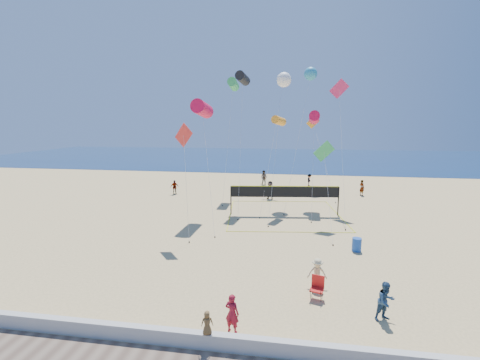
# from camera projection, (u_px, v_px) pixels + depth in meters

# --- Properties ---
(ground) EXTENTS (120.00, 120.00, 0.00)m
(ground) POSITION_uv_depth(u_px,v_px,m) (253.00, 305.00, 14.18)
(ground) COLOR #D9B87A
(ground) RESTS_ON ground
(ocean) EXTENTS (140.00, 50.00, 0.03)m
(ocean) POSITION_uv_depth(u_px,v_px,m) (283.00, 157.00, 74.50)
(ocean) COLOR navy
(ocean) RESTS_ON ground
(seawall) EXTENTS (32.00, 0.30, 0.60)m
(seawall) POSITION_uv_depth(u_px,v_px,m) (244.00, 344.00, 11.20)
(seawall) COLOR #B9B9B4
(seawall) RESTS_ON ground
(woman) EXTENTS (0.65, 0.52, 1.56)m
(woman) POSITION_uv_depth(u_px,v_px,m) (232.00, 313.00, 12.21)
(woman) COLOR maroon
(woman) RESTS_ON ground
(toddler) EXTENTS (0.48, 0.37, 0.87)m
(toddler) POSITION_uv_depth(u_px,v_px,m) (207.00, 323.00, 11.21)
(toddler) COLOR brown
(toddler) RESTS_ON seawall
(bystander_a) EXTENTS (0.98, 0.89, 1.63)m
(bystander_a) POSITION_uv_depth(u_px,v_px,m) (386.00, 301.00, 12.97)
(bystander_a) COLOR navy
(bystander_a) RESTS_ON ground
(bystander_b) EXTENTS (0.96, 0.56, 1.48)m
(bystander_b) POSITION_uv_depth(u_px,v_px,m) (317.00, 273.00, 15.58)
(bystander_b) COLOR beige
(bystander_b) RESTS_ON ground
(far_person_0) EXTENTS (1.00, 0.83, 1.60)m
(far_person_0) POSITION_uv_depth(u_px,v_px,m) (174.00, 187.00, 36.09)
(far_person_0) COLOR gray
(far_person_0) RESTS_ON ground
(far_person_1) EXTENTS (1.84, 0.86, 1.91)m
(far_person_1) POSITION_uv_depth(u_px,v_px,m) (270.00, 190.00, 33.74)
(far_person_1) COLOR gray
(far_person_1) RESTS_ON ground
(far_person_2) EXTENTS (0.70, 0.76, 1.73)m
(far_person_2) POSITION_uv_depth(u_px,v_px,m) (362.00, 188.00, 35.48)
(far_person_2) COLOR gray
(far_person_2) RESTS_ON ground
(far_person_3) EXTENTS (1.11, 1.00, 1.87)m
(far_person_3) POSITION_uv_depth(u_px,v_px,m) (264.00, 178.00, 41.57)
(far_person_3) COLOR gray
(far_person_3) RESTS_ON ground
(far_person_4) EXTENTS (0.76, 1.08, 1.53)m
(far_person_4) POSITION_uv_depth(u_px,v_px,m) (309.00, 180.00, 40.74)
(far_person_4) COLOR gray
(far_person_4) RESTS_ON ground
(camp_chair) EXTENTS (0.70, 0.82, 1.19)m
(camp_chair) POSITION_uv_depth(u_px,v_px,m) (317.00, 286.00, 14.60)
(camp_chair) COLOR red
(camp_chair) RESTS_ON ground
(trash_barrel) EXTENTS (0.71, 0.71, 0.84)m
(trash_barrel) POSITION_uv_depth(u_px,v_px,m) (357.00, 245.00, 20.07)
(trash_barrel) COLOR #1949A8
(trash_barrel) RESTS_ON ground
(volleyball_net) EXTENTS (10.62, 10.49, 2.55)m
(volleyball_net) POSITION_uv_depth(u_px,v_px,m) (285.00, 195.00, 27.88)
(volleyball_net) COLOR black
(volleyball_net) RESTS_ON ground
(kite_0) EXTENTS (3.01, 7.28, 9.87)m
(kite_0) POSITION_uv_depth(u_px,v_px,m) (202.00, 109.00, 26.84)
(kite_0) COLOR #D50E3F
(kite_0) RESTS_ON ground
(kite_1) EXTENTS (1.22, 7.00, 12.67)m
(kite_1) POSITION_uv_depth(u_px,v_px,m) (243.00, 78.00, 30.16)
(kite_1) COLOR black
(kite_1) RESTS_ON ground
(kite_2) EXTENTS (1.35, 6.33, 8.60)m
(kite_2) POSITION_uv_depth(u_px,v_px,m) (279.00, 121.00, 28.51)
(kite_2) COLOR orange
(kite_2) RESTS_ON ground
(kite_3) EXTENTS (1.53, 1.73, 7.96)m
(kite_3) POSITION_uv_depth(u_px,v_px,m) (184.00, 140.00, 21.61)
(kite_3) COLOR red
(kite_3) RESTS_ON ground
(kite_4) EXTENTS (1.71, 5.38, 6.62)m
(kite_4) POSITION_uv_depth(u_px,v_px,m) (324.00, 155.00, 24.84)
(kite_4) COLOR #37B25B
(kite_4) RESTS_ON ground
(kite_5) EXTENTS (1.71, 8.06, 11.94)m
(kite_5) POSITION_uv_depth(u_px,v_px,m) (339.00, 95.00, 29.21)
(kite_5) COLOR #E92D64
(kite_5) RESTS_ON ground
(kite_6) EXTENTS (2.41, 8.30, 12.90)m
(kite_6) POSITION_uv_depth(u_px,v_px,m) (284.00, 80.00, 31.93)
(kite_6) COLOR white
(kite_6) RESTS_ON ground
(kite_7) EXTENTS (3.15, 7.93, 13.46)m
(kite_7) POSITION_uv_depth(u_px,v_px,m) (311.00, 74.00, 32.21)
(kite_7) COLOR teal
(kite_7) RESTS_ON ground
(kite_8) EXTENTS (1.03, 7.18, 12.70)m
(kite_8) POSITION_uv_depth(u_px,v_px,m) (233.00, 84.00, 34.67)
(kite_8) COLOR #37B25B
(kite_8) RESTS_ON ground
(kite_9) EXTENTS (2.93, 6.50, 8.78)m
(kite_9) POSITION_uv_depth(u_px,v_px,m) (314.00, 127.00, 36.95)
(kite_9) COLOR orange
(kite_9) RESTS_ON ground
(kite_10) EXTENTS (1.12, 7.29, 9.08)m
(kite_10) POSITION_uv_depth(u_px,v_px,m) (314.00, 118.00, 30.19)
(kite_10) COLOR #D50E3F
(kite_10) RESTS_ON ground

